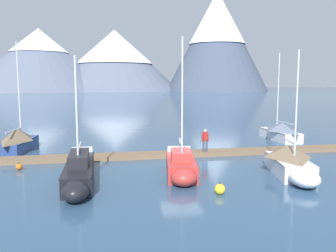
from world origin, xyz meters
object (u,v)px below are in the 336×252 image
object	(u,v)px
mooring_buoy_inner_mooring	(19,167)
sailboat_mid_dock_port	(181,166)
sailboat_far_berth	(279,131)
sailboat_mid_dock_starboard	(291,163)
sailboat_second_berth	(79,172)
person_on_dock	(205,139)
mooring_buoy_channel_marker	(220,189)
sailboat_nearest_berth	(20,140)

from	to	relation	value
mooring_buoy_inner_mooring	sailboat_mid_dock_port	bearing A→B (deg)	-16.33
sailboat_far_berth	sailboat_mid_dock_starboard	bearing A→B (deg)	-112.51
sailboat_second_berth	sailboat_mid_dock_starboard	size ratio (longest dim) A/B	1.05
person_on_dock	mooring_buoy_channel_marker	bearing A→B (deg)	-99.30
sailboat_nearest_berth	sailboat_mid_dock_port	bearing A→B (deg)	-39.48
sailboat_mid_dock_port	person_on_dock	world-z (taller)	sailboat_mid_dock_port
person_on_dock	mooring_buoy_inner_mooring	distance (m)	12.72
sailboat_mid_dock_port	sailboat_mid_dock_starboard	xyz separation A→B (m)	(6.31, -0.82, 0.16)
mooring_buoy_channel_marker	person_on_dock	bearing A→B (deg)	80.70
sailboat_mid_dock_starboard	sailboat_nearest_berth	bearing A→B (deg)	150.05
person_on_dock	mooring_buoy_inner_mooring	xyz separation A→B (m)	(-12.44, -2.46, -1.06)
sailboat_mid_dock_port	sailboat_mid_dock_starboard	bearing A→B (deg)	-7.40
sailboat_mid_dock_starboard	mooring_buoy_channel_marker	distance (m)	5.78
sailboat_far_berth	mooring_buoy_channel_marker	world-z (taller)	sailboat_far_berth
sailboat_nearest_berth	sailboat_second_berth	size ratio (longest dim) A/B	1.13
sailboat_nearest_berth	mooring_buoy_channel_marker	distance (m)	18.09
sailboat_second_berth	person_on_dock	bearing A→B (deg)	35.95
sailboat_mid_dock_port	mooring_buoy_inner_mooring	size ratio (longest dim) A/B	16.61
mooring_buoy_channel_marker	sailboat_mid_dock_starboard	bearing A→B (deg)	28.61
sailboat_second_berth	sailboat_far_berth	bearing A→B (deg)	36.13
sailboat_second_berth	person_on_dock	distance (m)	10.40
sailboat_nearest_berth	mooring_buoy_channel_marker	size ratio (longest dim) A/B	14.15
sailboat_nearest_berth	sailboat_far_berth	world-z (taller)	sailboat_nearest_berth
sailboat_nearest_berth	mooring_buoy_channel_marker	bearing A→B (deg)	-45.71
sailboat_nearest_berth	sailboat_far_berth	size ratio (longest dim) A/B	1.05
sailboat_nearest_berth	person_on_dock	size ratio (longest dim) A/B	5.06
sailboat_nearest_berth	mooring_buoy_inner_mooring	bearing A→B (deg)	-75.87
sailboat_second_berth	sailboat_far_berth	distance (m)	21.32
sailboat_nearest_berth	sailboat_mid_dock_port	xyz separation A→B (m)	(11.36, -9.36, -0.28)
sailboat_mid_dock_starboard	sailboat_far_berth	distance (m)	13.64
sailboat_second_berth	sailboat_far_berth	xyz separation A→B (m)	(17.22, 12.57, 0.15)
sailboat_nearest_berth	person_on_dock	distance (m)	14.65
sailboat_second_berth	sailboat_mid_dock_starboard	bearing A→B (deg)	-0.15
mooring_buoy_inner_mooring	sailboat_nearest_berth	bearing A→B (deg)	104.13
sailboat_second_berth	sailboat_mid_dock_port	size ratio (longest dim) A/B	0.96
mooring_buoy_inner_mooring	mooring_buoy_channel_marker	bearing A→B (deg)	-30.32
sailboat_nearest_berth	person_on_dock	world-z (taller)	sailboat_nearest_berth
sailboat_far_berth	mooring_buoy_inner_mooring	bearing A→B (deg)	-157.20
sailboat_far_berth	sailboat_second_berth	bearing A→B (deg)	-143.87
sailboat_mid_dock_port	person_on_dock	distance (m)	5.99
sailboat_second_berth	sailboat_mid_dock_port	bearing A→B (deg)	7.88
sailboat_second_berth	sailboat_far_berth	world-z (taller)	sailboat_far_berth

